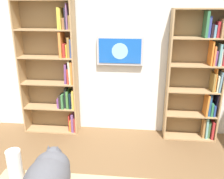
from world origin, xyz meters
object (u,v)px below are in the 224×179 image
object	(u,v)px
bookshelf_left	(201,77)
paper_towel_roll	(15,166)
bookshelf_right	(56,71)
wall_mounted_tv	(120,51)
cat	(48,176)

from	to	relation	value
bookshelf_left	paper_towel_roll	world-z (taller)	bookshelf_left
bookshelf_left	bookshelf_right	world-z (taller)	bookshelf_right
bookshelf_left	wall_mounted_tv	xyz separation A→B (m)	(1.24, -0.08, 0.36)
bookshelf_right	wall_mounted_tv	size ratio (longest dim) A/B	2.94
paper_towel_roll	bookshelf_right	bearing A→B (deg)	-79.87
bookshelf_left	paper_towel_roll	bearing A→B (deg)	49.28
wall_mounted_tv	paper_towel_roll	size ratio (longest dim) A/B	2.73
cat	paper_towel_roll	size ratio (longest dim) A/B	2.25
bookshelf_left	wall_mounted_tv	size ratio (longest dim) A/B	2.78
bookshelf_right	cat	size ratio (longest dim) A/B	3.58
wall_mounted_tv	paper_towel_roll	world-z (taller)	wall_mounted_tv
bookshelf_right	cat	distance (m)	2.43
bookshelf_left	bookshelf_right	xyz separation A→B (m)	(2.27, -0.00, 0.02)
paper_towel_roll	wall_mounted_tv	bearing A→B (deg)	-105.81
cat	paper_towel_roll	world-z (taller)	cat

